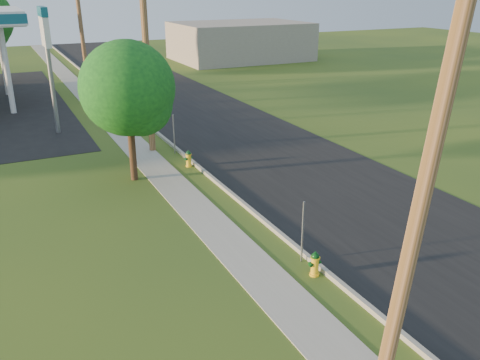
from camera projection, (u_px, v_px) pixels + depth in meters
name	position (u px, v px, depth m)	size (l,w,h in m)	color
ground_plane	(388.00, 345.00, 11.97)	(140.00, 140.00, 0.00)	#2F4A1E
road	(312.00, 179.00, 22.19)	(8.00, 120.00, 0.02)	black
curb	(230.00, 192.00, 20.53)	(0.15, 120.00, 0.15)	gray
sidewalk	(189.00, 201.00, 19.84)	(1.50, 120.00, 0.03)	#99968A
utility_pole_near	(428.00, 172.00, 9.15)	(1.40, 0.32, 9.48)	brown
utility_pole_mid	(146.00, 51.00, 24.19)	(1.40, 0.32, 9.80)	brown
utility_pole_far	(81.00, 27.00, 39.34)	(1.40, 0.32, 9.50)	brown
sign_post_near	(303.00, 232.00, 15.23)	(0.05, 0.04, 2.00)	gray
sign_post_mid	(174.00, 134.00, 25.13)	(0.05, 0.04, 2.00)	gray
sign_post_far	(117.00, 91.00, 35.36)	(0.05, 0.04, 2.00)	gray
price_pylon	(45.00, 34.00, 27.04)	(0.34, 2.04, 6.85)	gray
distant_building	(240.00, 41.00, 56.32)	(14.00, 10.00, 4.00)	gray
tree_verge	(130.00, 92.00, 20.73)	(3.92, 3.92, 5.94)	#362417
hydrant_near	(315.00, 264.00, 14.71)	(0.39, 0.35, 0.78)	yellow
hydrant_mid	(189.00, 159.00, 23.53)	(0.41, 0.37, 0.80)	yellow
hydrant_far	(111.00, 99.00, 35.95)	(0.35, 0.31, 0.68)	#FFC400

